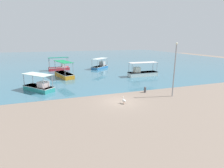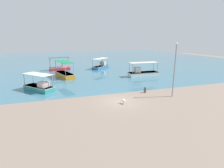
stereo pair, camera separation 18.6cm
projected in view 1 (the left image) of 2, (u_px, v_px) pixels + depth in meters
name	position (u px, v px, depth m)	size (l,w,h in m)	color
ground	(120.00, 101.00, 20.06)	(120.00, 120.00, 0.00)	#7C6B5E
harbor_water	(73.00, 59.00, 64.13)	(110.00, 90.00, 0.00)	#3B6A7E
fishing_boat_center	(100.00, 66.00, 42.69)	(4.89, 4.72, 2.46)	#2B6DAB
fishing_boat_far_left	(142.00, 73.00, 33.63)	(5.78, 1.88, 2.67)	white
fishing_boat_near_right	(60.00, 67.00, 40.26)	(4.78, 2.26, 2.93)	#BD2E37
fishing_boat_far_right	(64.00, 74.00, 32.75)	(3.39, 6.09, 2.97)	orange
fishing_boat_near_left	(39.00, 87.00, 24.07)	(4.34, 4.63, 2.33)	teal
pelican	(124.00, 100.00, 19.25)	(0.40, 0.80, 0.80)	#E0997A
lamp_post	(175.00, 67.00, 21.00)	(0.28, 0.28, 6.58)	gray
mooring_bollard	(145.00, 89.00, 23.34)	(0.31, 0.31, 0.80)	#47474C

